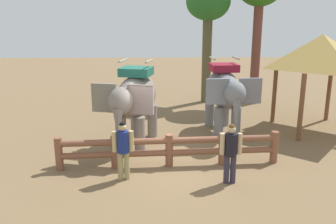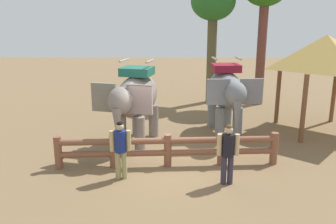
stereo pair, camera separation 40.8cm
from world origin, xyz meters
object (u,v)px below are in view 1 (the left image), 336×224
Objects in this scene: elephant_near_left at (135,99)px; elephant_center at (224,92)px; tourist_man_in_blue at (231,149)px; tree_far_left at (208,7)px; thatched_shelter at (321,52)px; log_fence at (169,148)px; tourist_woman_in_black at (123,147)px.

elephant_center is (3.46, 1.29, -0.04)m from elephant_near_left.
tourist_man_in_blue is 10.85m from tree_far_left.
elephant_near_left is 2.12× the size of tourist_man_in_blue.
thatched_shelter reaches higher than elephant_center.
elephant_near_left is at bearing 131.64° from tourist_man_in_blue.
thatched_shelter is at bearing 30.56° from log_fence.
tourist_man_in_blue is at bearing -48.36° from elephant_near_left.
elephant_near_left is 4.37m from tourist_man_in_blue.
tourist_woman_in_black is at bearing -145.93° from log_fence.
log_fence is at bearing -104.57° from tree_far_left.
tourist_woman_in_black is 3.07m from tourist_man_in_blue.
tourist_man_in_blue is at bearing -132.52° from thatched_shelter.
tourist_woman_in_black is at bearing 173.80° from tourist_man_in_blue.
elephant_center is 0.57× the size of tree_far_left.
thatched_shelter reaches higher than log_fence.
log_fence is at bearing -149.44° from thatched_shelter.
tourist_man_in_blue is 0.28× the size of tree_far_left.
elephant_center is 5.59m from tourist_woman_in_black.
tree_far_left reaches higher than tourist_woman_in_black.
tourist_woman_in_black is (-1.36, -0.92, 0.40)m from log_fence.
thatched_shelter is (7.54, 4.57, 2.21)m from tourist_woman_in_black.
elephant_near_left is 0.95× the size of thatched_shelter.
thatched_shelter is 0.62× the size of tree_far_left.
elephant_near_left is at bearing -116.86° from tree_far_left.
elephant_near_left is at bearing -167.13° from thatched_shelter.
tourist_woman_in_black is 0.44× the size of thatched_shelter.
tourist_woman_in_black is 9.09m from thatched_shelter.
tourist_man_in_blue is (2.86, -3.22, -0.73)m from elephant_near_left.
elephant_near_left is 2.13× the size of tourist_woman_in_black.
log_fence is at bearing 143.48° from tourist_man_in_blue.
tree_far_left is (0.01, 5.56, 3.31)m from elephant_center.
thatched_shelter is at bearing -53.00° from tree_far_left.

